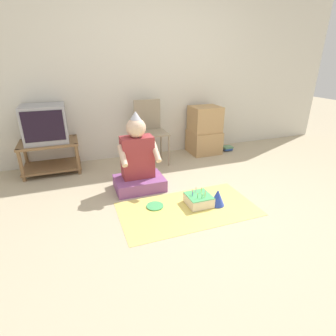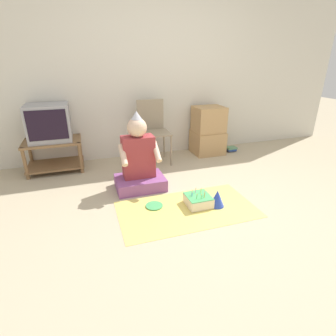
# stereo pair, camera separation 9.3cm
# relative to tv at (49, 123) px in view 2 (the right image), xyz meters

# --- Properties ---
(ground_plane) EXTENTS (16.00, 16.00, 0.00)m
(ground_plane) POSITION_rel_tv_xyz_m (1.53, -1.78, -0.66)
(ground_plane) COLOR tan
(wall_back) EXTENTS (6.40, 0.06, 2.55)m
(wall_back) POSITION_rel_tv_xyz_m (1.53, 0.27, 0.62)
(wall_back) COLOR beige
(wall_back) RESTS_ON ground_plane
(tv_stand) EXTENTS (0.73, 0.49, 0.42)m
(tv_stand) POSITION_rel_tv_xyz_m (-0.00, -0.01, -0.41)
(tv_stand) COLOR olive
(tv_stand) RESTS_ON ground_plane
(tv) EXTENTS (0.52, 0.44, 0.47)m
(tv) POSITION_rel_tv_xyz_m (0.00, 0.00, 0.00)
(tv) COLOR #99999E
(tv) RESTS_ON tv_stand
(folding_chair) EXTENTS (0.45, 0.42, 0.89)m
(folding_chair) POSITION_rel_tv_xyz_m (1.36, -0.08, -0.14)
(folding_chair) COLOR gray
(folding_chair) RESTS_ON ground_plane
(cardboard_box_stack) EXTENTS (0.47, 0.44, 0.74)m
(cardboard_box_stack) POSITION_rel_tv_xyz_m (2.29, -0.01, -0.30)
(cardboard_box_stack) COLOR tan
(cardboard_box_stack) RESTS_ON ground_plane
(book_pile) EXTENTS (0.17, 0.14, 0.07)m
(book_pile) POSITION_rel_tv_xyz_m (2.70, -0.07, -0.62)
(book_pile) COLOR #333338
(book_pile) RESTS_ON ground_plane
(person_seated) EXTENTS (0.56, 0.41, 0.91)m
(person_seated) POSITION_rel_tv_xyz_m (0.98, -0.89, -0.35)
(person_seated) COLOR #8C4C8C
(person_seated) RESTS_ON ground_plane
(party_cloth) EXTENTS (1.40, 0.75, 0.01)m
(party_cloth) POSITION_rel_tv_xyz_m (1.33, -1.53, -0.66)
(party_cloth) COLOR #EAD666
(party_cloth) RESTS_ON ground_plane
(birthday_cake) EXTENTS (0.25, 0.25, 0.16)m
(birthday_cake) POSITION_rel_tv_xyz_m (1.46, -1.49, -0.60)
(birthday_cake) COLOR #F4E0C6
(birthday_cake) RESTS_ON party_cloth
(party_hat_blue) EXTENTS (0.15, 0.15, 0.17)m
(party_hat_blue) POSITION_rel_tv_xyz_m (1.64, -1.57, -0.57)
(party_hat_blue) COLOR blue
(party_hat_blue) RESTS_ON party_cloth
(paper_plate) EXTENTS (0.18, 0.18, 0.01)m
(paper_plate) POSITION_rel_tv_xyz_m (1.02, -1.37, -0.65)
(paper_plate) COLOR #4CB266
(paper_plate) RESTS_ON party_cloth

